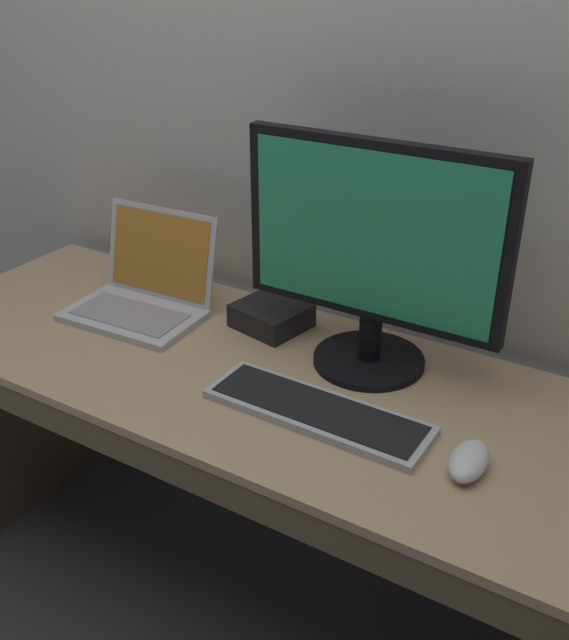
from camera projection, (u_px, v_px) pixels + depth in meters
name	position (u px, v px, depth m)	size (l,w,h in m)	color
ground_plane	(258.00, 606.00, 1.93)	(14.00, 14.00, 0.00)	#4C4C51
desk	(251.00, 462.00, 1.69)	(1.75, 0.63, 0.75)	tan
laptop_silver	(141.00, 297.00, 1.79)	(0.34, 0.28, 0.24)	silver
external_monitor	(373.00, 251.00, 1.46)	(0.57, 0.25, 0.50)	black
wired_keyboard	(317.00, 411.00, 1.42)	(0.46, 0.15, 0.02)	#BCBCC1
computer_mouse	(469.00, 461.00, 1.26)	(0.06, 0.12, 0.04)	white
external_drive_box	(271.00, 316.00, 1.74)	(0.16, 0.15, 0.06)	black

